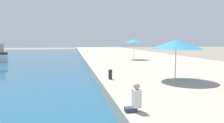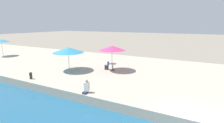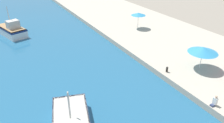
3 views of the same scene
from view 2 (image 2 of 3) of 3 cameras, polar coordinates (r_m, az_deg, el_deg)
cafe_umbrella_pink at (r=18.56m, az=0.00°, el=4.45°), size 2.83×2.83×2.72m
cafe_umbrella_white at (r=19.16m, az=-14.09°, el=3.65°), size 3.29×3.29×2.54m
cafe_umbrella_striped at (r=32.06m, az=-32.47°, el=5.78°), size 2.44×2.44×2.66m
cafe_table at (r=19.04m, az=0.27°, el=-1.30°), size 0.80×0.80×0.74m
cafe_chair_left at (r=19.36m, az=-1.72°, el=-1.71°), size 0.44×0.47×0.91m
person_at_quay at (r=13.07m, az=-8.36°, el=-8.24°), size 0.55×0.36×1.01m
mooring_bollard at (r=17.74m, az=-24.99°, el=-4.11°), size 0.26×0.26×0.65m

